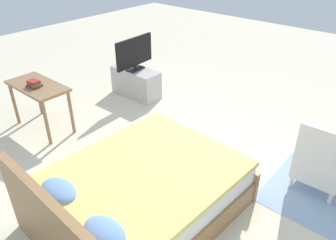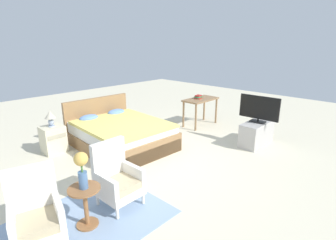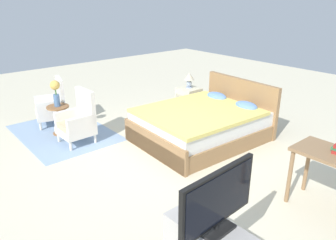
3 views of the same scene
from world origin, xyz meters
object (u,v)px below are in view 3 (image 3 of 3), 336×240
flower_vase (56,91)px  nightstand (189,101)px  bed (203,124)px  table_lamp (189,78)px  armchair_by_window_left (53,106)px  tv_flatscreen (218,200)px  side_table (59,117)px  armchair_by_window_right (78,121)px

flower_vase → nightstand: 2.75m
bed → table_lamp: 1.47m
armchair_by_window_left → table_lamp: 2.82m
bed → tv_flatscreen: bearing=-43.9°
bed → side_table: bearing=-135.6°
armchair_by_window_left → armchair_by_window_right: bearing=0.1°
table_lamp → tv_flatscreen: tv_flatscreen is taller
nightstand → tv_flatscreen: (3.38, -2.90, 0.55)m
armchair_by_window_left → table_lamp: size_ratio=2.79×
table_lamp → nightstand: bearing=-90.0°
armchair_by_window_left → flower_vase: bearing=-11.7°
side_table → armchair_by_window_right: bearing=11.6°
side_table → tv_flatscreen: 4.14m
nightstand → tv_flatscreen: tv_flatscreen is taller
flower_vase → armchair_by_window_left: bearing=168.3°
armchair_by_window_left → tv_flatscreen: 4.69m
table_lamp → side_table: bearing=-105.4°
armchair_by_window_right → flower_vase: (-0.56, -0.12, 0.45)m
armchair_by_window_right → bed: bearing=52.7°
bed → table_lamp: (-1.16, 0.76, 0.49)m
side_table → tv_flatscreen: size_ratio=0.61×
table_lamp → tv_flatscreen: (3.38, -2.90, 0.05)m
armchair_by_window_left → side_table: (0.55, -0.11, -0.04)m
side_table → table_lamp: size_ratio=1.64×
flower_vase → tv_flatscreen: bearing=-4.1°
nightstand → table_lamp: (0.00, 0.00, 0.50)m
side_table → nightstand: bearing=74.6°
bed → flower_vase: bearing=-135.6°
nightstand → side_table: bearing=-105.4°
armchair_by_window_right → nightstand: armchair_by_window_right is taller
table_lamp → bed: bearing=-33.2°
bed → armchair_by_window_left: bearing=-144.5°
side_table → armchair_by_window_left: bearing=168.3°
armchair_by_window_left → armchair_by_window_right: same height
bed → table_lamp: size_ratio=6.65×
armchair_by_window_right → tv_flatscreen: size_ratio=1.04×
side_table → tv_flatscreen: bearing=-4.1°
bed → nightstand: 1.39m
armchair_by_window_left → nightstand: bearing=63.0°
armchair_by_window_left → flower_vase: 0.72m
side_table → table_lamp: 2.74m
nightstand → table_lamp: 0.50m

